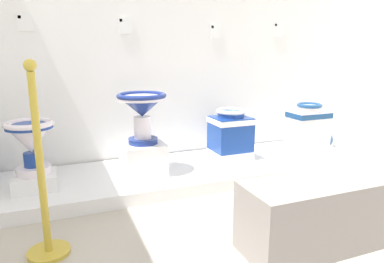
# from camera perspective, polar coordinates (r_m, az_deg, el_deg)

# --- Properties ---
(ground_plane) EXTENTS (5.81, 5.33, 0.02)m
(ground_plane) POSITION_cam_1_polar(r_m,az_deg,el_deg) (2.09, 15.04, -19.89)
(ground_plane) COLOR #B2A899
(wall_back) EXTENTS (4.01, 0.06, 3.14)m
(wall_back) POSITION_cam_1_polar(r_m,az_deg,el_deg) (3.49, -3.39, 20.57)
(wall_back) COLOR white
(wall_back) RESTS_ON ground_plane
(display_platform) EXTENTS (3.33, 0.88, 0.10)m
(display_platform) POSITION_cam_1_polar(r_m,az_deg,el_deg) (3.17, -0.20, -6.48)
(display_platform) COLOR white
(display_platform) RESTS_ON ground_plane
(plinth_block_leftmost) EXTENTS (0.31, 0.30, 0.11)m
(plinth_block_leftmost) POSITION_cam_1_polar(r_m,az_deg,el_deg) (2.89, -24.24, -7.37)
(plinth_block_leftmost) COLOR white
(plinth_block_leftmost) RESTS_ON display_platform
(antique_toilet_leftmost) EXTENTS (0.35, 0.35, 0.40)m
(antique_toilet_leftmost) POSITION_cam_1_polar(r_m,az_deg,el_deg) (2.80, -24.85, -1.16)
(antique_toilet_leftmost) COLOR white
(antique_toilet_leftmost) RESTS_ON plinth_block_leftmost
(plinth_block_pale_glazed) EXTENTS (0.34, 0.32, 0.27)m
(plinth_block_pale_glazed) POSITION_cam_1_polar(r_m,az_deg,el_deg) (2.94, -7.91, -4.42)
(plinth_block_pale_glazed) COLOR white
(plinth_block_pale_glazed) RESTS_ON display_platform
(antique_toilet_pale_glazed) EXTENTS (0.40, 0.40, 0.41)m
(antique_toilet_pale_glazed) POSITION_cam_1_polar(r_m,az_deg,el_deg) (2.84, -8.18, 3.91)
(antique_toilet_pale_glazed) COLOR navy
(antique_toilet_pale_glazed) RESTS_ON plinth_block_pale_glazed
(plinth_block_squat_floral) EXTENTS (0.35, 0.31, 0.09)m
(plinth_block_squat_floral) POSITION_cam_1_polar(r_m,az_deg,el_deg) (3.37, 6.20, -3.71)
(plinth_block_squat_floral) COLOR white
(plinth_block_squat_floral) RESTS_ON display_platform
(antique_toilet_squat_floral) EXTENTS (0.35, 0.32, 0.39)m
(antique_toilet_squat_floral) POSITION_cam_1_polar(r_m,az_deg,el_deg) (3.31, 6.30, 0.36)
(antique_toilet_squat_floral) COLOR navy
(antique_toilet_squat_floral) RESTS_ON plinth_block_squat_floral
(plinth_block_tall_cobalt) EXTENTS (0.34, 0.39, 0.06)m
(plinth_block_tall_cobalt) POSITION_cam_1_polar(r_m,az_deg,el_deg) (3.70, 18.13, -2.96)
(plinth_block_tall_cobalt) COLOR white
(plinth_block_tall_cobalt) RESTS_ON display_platform
(antique_toilet_tall_cobalt) EXTENTS (0.37, 0.26, 0.45)m
(antique_toilet_tall_cobalt) POSITION_cam_1_polar(r_m,az_deg,el_deg) (3.64, 18.41, 0.93)
(antique_toilet_tall_cobalt) COLOR white
(antique_toilet_tall_cobalt) RESTS_ON plinth_block_tall_cobalt
(info_placard_first) EXTENTS (0.12, 0.01, 0.14)m
(info_placard_first) POSITION_cam_1_polar(r_m,az_deg,el_deg) (3.25, -25.63, 15.76)
(info_placard_first) COLOR white
(info_placard_second) EXTENTS (0.12, 0.01, 0.15)m
(info_placard_second) POSITION_cam_1_polar(r_m,az_deg,el_deg) (3.31, -10.87, 16.64)
(info_placard_second) COLOR white
(info_placard_third) EXTENTS (0.11, 0.01, 0.14)m
(info_placard_third) POSITION_cam_1_polar(r_m,az_deg,el_deg) (3.59, 3.85, 16.02)
(info_placard_third) COLOR white
(info_placard_fourth) EXTENTS (0.12, 0.01, 0.15)m
(info_placard_fourth) POSITION_cam_1_polar(r_m,az_deg,el_deg) (3.97, 13.95, 15.86)
(info_placard_fourth) COLOR white
(decorative_vase_corner) EXTENTS (0.23, 0.23, 0.37)m
(decorative_vase_corner) POSITION_cam_1_polar(r_m,az_deg,el_deg) (4.24, 20.49, -0.99)
(decorative_vase_corner) COLOR white
(decorative_vase_corner) RESTS_ON ground_plane
(stanchion_post_near_left) EXTENTS (0.23, 0.23, 1.07)m
(stanchion_post_near_left) POSITION_cam_1_polar(r_m,az_deg,el_deg) (2.07, -23.13, -9.49)
(stanchion_post_near_left) COLOR gold
(stanchion_post_near_left) RESTS_ON ground_plane
(museum_bench) EXTENTS (0.92, 0.36, 0.40)m
(museum_bench) POSITION_cam_1_polar(r_m,az_deg,el_deg) (2.18, 20.06, -12.45)
(museum_bench) COLOR gray
(museum_bench) RESTS_ON ground_plane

